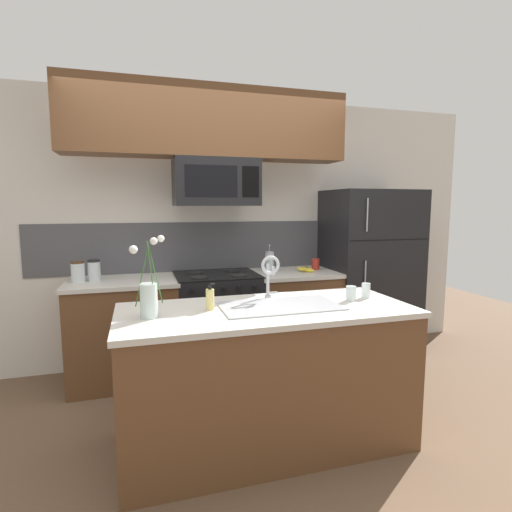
# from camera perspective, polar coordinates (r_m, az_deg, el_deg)

# --- Properties ---
(ground_plane) EXTENTS (10.00, 10.00, 0.00)m
(ground_plane) POSITION_cam_1_polar(r_m,az_deg,el_deg) (3.19, -2.14, -21.93)
(ground_plane) COLOR brown
(rear_partition) EXTENTS (5.20, 0.10, 2.60)m
(rear_partition) POSITION_cam_1_polar(r_m,az_deg,el_deg) (4.11, -2.61, 3.69)
(rear_partition) COLOR silver
(rear_partition) RESTS_ON ground
(splash_band) EXTENTS (3.35, 0.01, 0.48)m
(splash_band) POSITION_cam_1_polar(r_m,az_deg,el_deg) (4.00, -6.58, 1.41)
(splash_band) COLOR #4C4C51
(splash_band) RESTS_ON rear_partition
(back_counter_left) EXTENTS (0.93, 0.65, 0.91)m
(back_counter_left) POSITION_cam_1_polar(r_m,az_deg,el_deg) (3.76, -18.30, -10.08)
(back_counter_left) COLOR brown
(back_counter_left) RESTS_ON ground
(back_counter_right) EXTENTS (0.82, 0.65, 0.91)m
(back_counter_right) POSITION_cam_1_polar(r_m,az_deg,el_deg) (4.03, 5.40, -8.57)
(back_counter_right) COLOR brown
(back_counter_right) RESTS_ON ground
(stove_range) EXTENTS (0.76, 0.64, 0.93)m
(stove_range) POSITION_cam_1_polar(r_m,az_deg,el_deg) (3.82, -5.57, -9.39)
(stove_range) COLOR black
(stove_range) RESTS_ON ground
(microwave) EXTENTS (0.74, 0.40, 0.41)m
(microwave) POSITION_cam_1_polar(r_m,az_deg,el_deg) (3.65, -5.76, 10.40)
(microwave) COLOR black
(upper_cabinet_band) EXTENTS (2.45, 0.34, 0.60)m
(upper_cabinet_band) POSITION_cam_1_polar(r_m,az_deg,el_deg) (3.67, -6.71, 18.35)
(upper_cabinet_band) COLOR brown
(refrigerator) EXTENTS (0.89, 0.74, 1.71)m
(refrigerator) POSITION_cam_1_polar(r_m,az_deg,el_deg) (4.34, 15.70, -2.31)
(refrigerator) COLOR black
(refrigerator) RESTS_ON ground
(storage_jar_tall) EXTENTS (0.11, 0.11, 0.18)m
(storage_jar_tall) POSITION_cam_1_polar(r_m,az_deg,el_deg) (3.69, -24.10, -2.05)
(storage_jar_tall) COLOR silver
(storage_jar_tall) RESTS_ON back_counter_left
(storage_jar_medium) EXTENTS (0.10, 0.10, 0.18)m
(storage_jar_medium) POSITION_cam_1_polar(r_m,az_deg,el_deg) (3.70, -22.12, -1.90)
(storage_jar_medium) COLOR silver
(storage_jar_medium) RESTS_ON back_counter_left
(banana_bunch) EXTENTS (0.19, 0.13, 0.08)m
(banana_bunch) POSITION_cam_1_polar(r_m,az_deg,el_deg) (3.91, 7.19, -1.95)
(banana_bunch) COLOR yellow
(banana_bunch) RESTS_ON back_counter_right
(french_press) EXTENTS (0.09, 0.09, 0.27)m
(french_press) POSITION_cam_1_polar(r_m,az_deg,el_deg) (3.90, 1.94, -0.79)
(french_press) COLOR silver
(french_press) RESTS_ON back_counter_right
(coffee_tin) EXTENTS (0.08, 0.08, 0.11)m
(coffee_tin) POSITION_cam_1_polar(r_m,az_deg,el_deg) (4.07, 8.52, -1.15)
(coffee_tin) COLOR #B22D23
(coffee_tin) RESTS_ON back_counter_right
(island_counter) EXTENTS (1.85, 0.79, 0.91)m
(island_counter) POSITION_cam_1_polar(r_m,az_deg,el_deg) (2.70, 1.50, -16.71)
(island_counter) COLOR brown
(island_counter) RESTS_ON ground
(kitchen_sink) EXTENTS (0.76, 0.42, 0.16)m
(kitchen_sink) POSITION_cam_1_polar(r_m,az_deg,el_deg) (2.60, 3.44, -8.67)
(kitchen_sink) COLOR #ADAFB5
(kitchen_sink) RESTS_ON island_counter
(sink_faucet) EXTENTS (0.14, 0.14, 0.31)m
(sink_faucet) POSITION_cam_1_polar(r_m,az_deg,el_deg) (2.73, 2.00, -2.14)
(sink_faucet) COLOR #B7BABF
(sink_faucet) RESTS_ON island_counter
(dish_soap_bottle) EXTENTS (0.06, 0.05, 0.16)m
(dish_soap_bottle) POSITION_cam_1_polar(r_m,az_deg,el_deg) (2.50, -6.58, -6.12)
(dish_soap_bottle) COLOR #DBCC75
(dish_soap_bottle) RESTS_ON island_counter
(drinking_glass) EXTENTS (0.07, 0.07, 0.10)m
(drinking_glass) POSITION_cam_1_polar(r_m,az_deg,el_deg) (2.79, 13.40, -5.22)
(drinking_glass) COLOR silver
(drinking_glass) RESTS_ON island_counter
(spare_glass) EXTENTS (0.06, 0.06, 0.10)m
(spare_glass) POSITION_cam_1_polar(r_m,az_deg,el_deg) (2.91, 15.42, -4.77)
(spare_glass) COLOR silver
(spare_glass) RESTS_ON island_counter
(flower_vase) EXTENTS (0.20, 0.13, 0.47)m
(flower_vase) POSITION_cam_1_polar(r_m,az_deg,el_deg) (2.38, -15.07, -5.72)
(flower_vase) COLOR silver
(flower_vase) RESTS_ON island_counter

